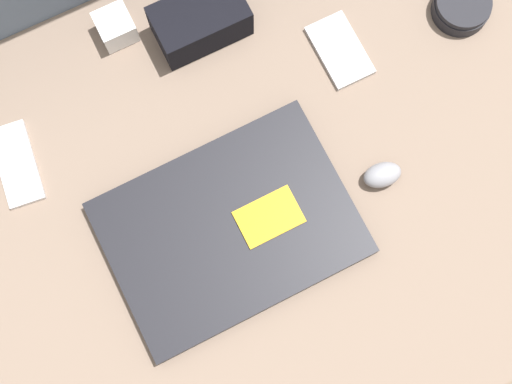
{
  "coord_description": "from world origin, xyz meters",
  "views": [
    {
      "loc": [
        -0.1,
        -0.2,
        1.14
      ],
      "look_at": [
        0.0,
        0.0,
        0.14
      ],
      "focal_mm": 50.0,
      "sensor_mm": 36.0,
      "label": 1
    }
  ],
  "objects_px": {
    "laptop": "(230,228)",
    "computer_mouse": "(382,175)",
    "phone_silver": "(17,164)",
    "charger_brick": "(116,27)",
    "camera_pouch": "(200,21)",
    "speaker_puck": "(462,7)",
    "phone_black": "(340,50)"
  },
  "relations": [
    {
      "from": "laptop",
      "to": "charger_brick",
      "type": "height_order",
      "value": "charger_brick"
    },
    {
      "from": "camera_pouch",
      "to": "laptop",
      "type": "bearing_deg",
      "value": -107.91
    },
    {
      "from": "laptop",
      "to": "phone_silver",
      "type": "height_order",
      "value": "laptop"
    },
    {
      "from": "laptop",
      "to": "phone_silver",
      "type": "distance_m",
      "value": 0.33
    },
    {
      "from": "phone_silver",
      "to": "camera_pouch",
      "type": "xyz_separation_m",
      "value": [
        0.34,
        0.07,
        0.03
      ]
    },
    {
      "from": "laptop",
      "to": "phone_silver",
      "type": "xyz_separation_m",
      "value": [
        -0.24,
        0.23,
        -0.01
      ]
    },
    {
      "from": "phone_black",
      "to": "camera_pouch",
      "type": "distance_m",
      "value": 0.22
    },
    {
      "from": "camera_pouch",
      "to": "phone_black",
      "type": "bearing_deg",
      "value": -35.79
    },
    {
      "from": "speaker_puck",
      "to": "phone_black",
      "type": "xyz_separation_m",
      "value": [
        -0.2,
        0.02,
        -0.01
      ]
    },
    {
      "from": "laptop",
      "to": "phone_silver",
      "type": "bearing_deg",
      "value": 136.01
    },
    {
      "from": "phone_silver",
      "to": "charger_brick",
      "type": "xyz_separation_m",
      "value": [
        0.22,
        0.13,
        0.02
      ]
    },
    {
      "from": "charger_brick",
      "to": "speaker_puck",
      "type": "bearing_deg",
      "value": -22.49
    },
    {
      "from": "computer_mouse",
      "to": "charger_brick",
      "type": "distance_m",
      "value": 0.46
    },
    {
      "from": "phone_silver",
      "to": "laptop",
      "type": "bearing_deg",
      "value": -36.35
    },
    {
      "from": "phone_silver",
      "to": "camera_pouch",
      "type": "relative_size",
      "value": 0.94
    },
    {
      "from": "phone_black",
      "to": "camera_pouch",
      "type": "relative_size",
      "value": 0.81
    },
    {
      "from": "laptop",
      "to": "camera_pouch",
      "type": "height_order",
      "value": "camera_pouch"
    },
    {
      "from": "laptop",
      "to": "speaker_puck",
      "type": "height_order",
      "value": "speaker_puck"
    },
    {
      "from": "computer_mouse",
      "to": "phone_black",
      "type": "xyz_separation_m",
      "value": [
        0.04,
        0.2,
        -0.01
      ]
    },
    {
      "from": "computer_mouse",
      "to": "camera_pouch",
      "type": "xyz_separation_m",
      "value": [
        -0.14,
        0.33,
        0.02
      ]
    },
    {
      "from": "phone_silver",
      "to": "camera_pouch",
      "type": "height_order",
      "value": "camera_pouch"
    },
    {
      "from": "phone_black",
      "to": "charger_brick",
      "type": "bearing_deg",
      "value": 148.29
    },
    {
      "from": "speaker_puck",
      "to": "camera_pouch",
      "type": "bearing_deg",
      "value": 158.08
    },
    {
      "from": "camera_pouch",
      "to": "charger_brick",
      "type": "xyz_separation_m",
      "value": [
        -0.12,
        0.05,
        -0.01
      ]
    },
    {
      "from": "speaker_puck",
      "to": "phone_black",
      "type": "distance_m",
      "value": 0.2
    },
    {
      "from": "laptop",
      "to": "phone_black",
      "type": "distance_m",
      "value": 0.32
    },
    {
      "from": "phone_silver",
      "to": "phone_black",
      "type": "xyz_separation_m",
      "value": [
        0.51,
        -0.05,
        0.0
      ]
    },
    {
      "from": "camera_pouch",
      "to": "phone_silver",
      "type": "bearing_deg",
      "value": -167.8
    },
    {
      "from": "laptop",
      "to": "computer_mouse",
      "type": "xyz_separation_m",
      "value": [
        0.23,
        -0.03,
        0.01
      ]
    },
    {
      "from": "computer_mouse",
      "to": "phone_black",
      "type": "distance_m",
      "value": 0.21
    },
    {
      "from": "camera_pouch",
      "to": "speaker_puck",
      "type": "bearing_deg",
      "value": -21.92
    },
    {
      "from": "phone_silver",
      "to": "camera_pouch",
      "type": "bearing_deg",
      "value": 19.39
    }
  ]
}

